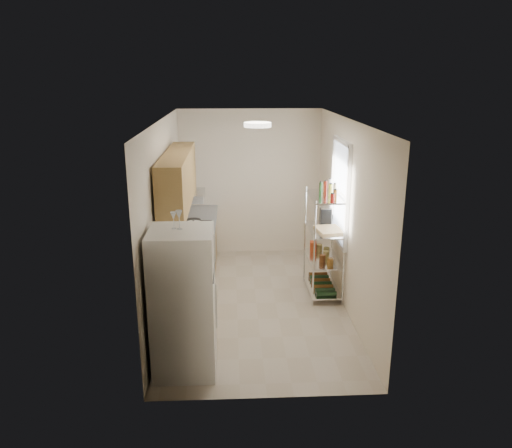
{
  "coord_description": "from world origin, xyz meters",
  "views": [
    {
      "loc": [
        -0.33,
        -6.55,
        3.18
      ],
      "look_at": [
        0.01,
        0.25,
        1.12
      ],
      "focal_mm": 35.0,
      "sensor_mm": 36.0,
      "label": 1
    }
  ],
  "objects": [
    {
      "name": "window",
      "position": [
        1.23,
        0.35,
        1.55
      ],
      "size": [
        0.06,
        1.0,
        1.46
      ],
      "primitive_type": "cube",
      "color": "white",
      "rests_on": "room"
    },
    {
      "name": "ceiling_dome",
      "position": [
        0.0,
        -0.3,
        2.57
      ],
      "size": [
        0.34,
        0.34,
        0.05
      ],
      "primitive_type": "cylinder",
      "color": "white",
      "rests_on": "room"
    },
    {
      "name": "refrigerator",
      "position": [
        -0.87,
        -1.62,
        0.81
      ],
      "size": [
        0.67,
        0.67,
        1.63
      ],
      "primitive_type": "cube",
      "color": "white",
      "rests_on": "ground"
    },
    {
      "name": "cutting_board",
      "position": [
        1.06,
        0.21,
        1.03
      ],
      "size": [
        0.41,
        0.5,
        0.03
      ],
      "primitive_type": "cube",
      "rotation": [
        0.0,
        0.0,
        0.15
      ],
      "color": "tan",
      "rests_on": "bakers_rack"
    },
    {
      "name": "espresso_machine",
      "position": [
        1.06,
        0.56,
        1.15
      ],
      "size": [
        0.17,
        0.25,
        0.27
      ],
      "primitive_type": "cube",
      "rotation": [
        0.0,
        0.0,
        -0.08
      ],
      "color": "black",
      "rests_on": "bakers_rack"
    },
    {
      "name": "frying_pan_large",
      "position": [
        -0.92,
        0.87,
        0.92
      ],
      "size": [
        0.26,
        0.26,
        0.04
      ],
      "primitive_type": "cylinder",
      "rotation": [
        0.0,
        0.0,
        0.06
      ],
      "color": "black",
      "rests_on": "counter_run"
    },
    {
      "name": "wine_glass_a",
      "position": [
        -0.88,
        -1.58,
        1.73
      ],
      "size": [
        0.07,
        0.07,
        0.2
      ],
      "primitive_type": null,
      "color": "silver",
      "rests_on": "refrigerator"
    },
    {
      "name": "rice_cooker",
      "position": [
        -0.89,
        0.41,
        1.0
      ],
      "size": [
        0.25,
        0.25,
        0.21
      ],
      "primitive_type": "cylinder",
      "color": "white",
      "rests_on": "counter_run"
    },
    {
      "name": "room",
      "position": [
        0.0,
        0.0,
        1.3
      ],
      "size": [
        2.52,
        4.42,
        2.62
      ],
      "color": "#BBAC97",
      "rests_on": "ground"
    },
    {
      "name": "range_hood",
      "position": [
        -1.0,
        0.9,
        1.39
      ],
      "size": [
        0.5,
        0.6,
        0.12
      ],
      "primitive_type": "cube",
      "color": "#B7BABC",
      "rests_on": "room"
    },
    {
      "name": "frying_pan_small",
      "position": [
        -0.95,
        1.1,
        0.92
      ],
      "size": [
        0.24,
        0.24,
        0.05
      ],
      "primitive_type": "cylinder",
      "rotation": [
        0.0,
        0.0,
        -0.02
      ],
      "color": "black",
      "rests_on": "counter_run"
    },
    {
      "name": "counter_run",
      "position": [
        -0.92,
        0.44,
        0.45
      ],
      "size": [
        0.63,
        3.51,
        0.9
      ],
      "color": "#9C7942",
      "rests_on": "ground"
    },
    {
      "name": "bakers_rack",
      "position": [
        1.0,
        0.3,
        1.11
      ],
      "size": [
        0.45,
        0.9,
        1.73
      ],
      "color": "silver",
      "rests_on": "ground"
    },
    {
      "name": "wine_glass_b",
      "position": [
        -0.94,
        -1.56,
        1.72
      ],
      "size": [
        0.06,
        0.06,
        0.18
      ],
      "primitive_type": null,
      "color": "silver",
      "rests_on": "refrigerator"
    },
    {
      "name": "storage_bag",
      "position": [
        0.91,
        0.63,
        0.63
      ],
      "size": [
        0.1,
        0.14,
        0.15
      ],
      "primitive_type": "cube",
      "rotation": [
        0.0,
        0.0,
        -0.11
      ],
      "color": "#B43A16",
      "rests_on": "bakers_rack"
    },
    {
      "name": "upper_cabinets",
      "position": [
        -1.05,
        0.1,
        1.81
      ],
      "size": [
        0.33,
        2.2,
        0.72
      ],
      "primitive_type": "cube",
      "color": "#9C7942",
      "rests_on": "room"
    }
  ]
}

